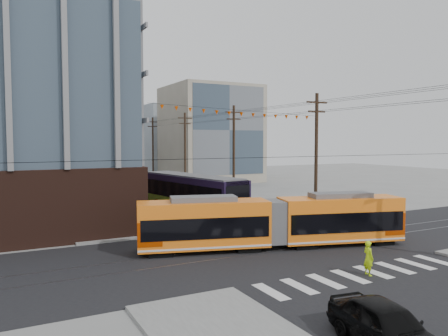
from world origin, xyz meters
The scene contains 13 objects.
ground centered at (0.00, 0.00, 0.00)m, with size 160.00×160.00×0.00m, color slate.
bg_bldg_ne_near centered at (16.00, 48.00, 8.00)m, with size 14.00×14.00×16.00m, color gray.
bg_bldg_nw_far centered at (-14.00, 72.00, 10.00)m, with size 16.00×18.00×20.00m, color gray.
bg_bldg_ne_far centered at (18.00, 68.00, 7.00)m, with size 16.00×16.00×14.00m, color #8C99A5.
utility_pole_far centered at (8.50, 56.00, 5.50)m, with size 0.30×0.30×11.00m, color black.
streetcar centered at (-0.85, 3.74, 1.66)m, with size 17.18×2.42×3.31m, color orange, non-canonical shape.
city_bus centered at (-0.44, 17.94, 1.90)m, with size 2.90×13.38×3.79m, color black, non-canonical shape.
black_sedan centered at (-5.33, -9.38, 0.81)m, with size 1.90×4.73×1.61m, color black.
parked_car_silver centered at (-4.95, 12.90, 0.76)m, with size 1.61×4.60×1.52m, color #9AA5AF.
parked_car_white centered at (-4.95, 18.53, 0.71)m, with size 1.99×4.89×1.42m, color #BEBBBB.
parked_car_grey centered at (-4.93, 26.28, 0.60)m, with size 2.00×4.34×1.21m, color #4E4E4E.
pedestrian centered at (0.18, -3.25, 0.89)m, with size 0.65×0.43×1.78m, color #C0EF10.
jersey_barrier centered at (8.30, 11.50, 0.38)m, with size 0.86×3.80×0.76m, color gray.
Camera 1 is at (-16.47, -19.20, 6.86)m, focal length 35.00 mm.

